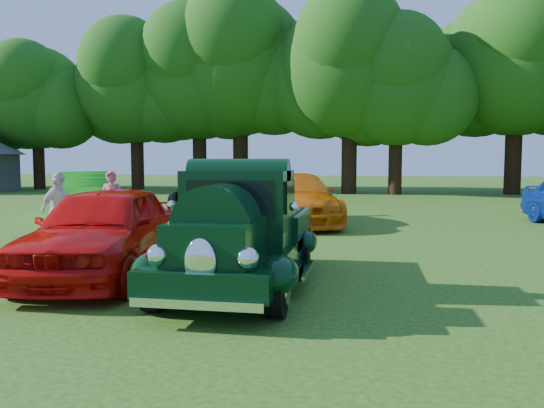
% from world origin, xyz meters
% --- Properties ---
extents(ground, '(120.00, 120.00, 0.00)m').
position_xyz_m(ground, '(0.00, 0.00, 0.00)').
color(ground, '#1E4A11').
rests_on(ground, ground).
extents(hero_pickup, '(2.12, 4.55, 1.78)m').
position_xyz_m(hero_pickup, '(0.31, -0.28, 0.77)').
color(hero_pickup, black).
rests_on(hero_pickup, ground).
extents(red_convertible, '(2.44, 4.70, 1.53)m').
position_xyz_m(red_convertible, '(-2.12, 0.02, 0.76)').
color(red_convertible, red).
rests_on(red_convertible, ground).
extents(back_car_lime, '(3.96, 4.85, 1.55)m').
position_xyz_m(back_car_lime, '(-7.19, 8.29, 0.78)').
color(back_car_lime, '#1DBF19').
rests_on(back_car_lime, ground).
extents(back_car_black, '(3.70, 6.10, 1.58)m').
position_xyz_m(back_car_black, '(-2.40, 8.09, 0.79)').
color(back_car_black, black).
rests_on(back_car_black, ground).
extents(back_car_orange, '(3.60, 5.67, 1.53)m').
position_xyz_m(back_car_orange, '(0.05, 7.86, 0.76)').
color(back_car_orange, orange).
rests_on(back_car_orange, ground).
extents(spectator_pink, '(0.66, 0.49, 1.66)m').
position_xyz_m(spectator_pink, '(-4.32, 4.63, 0.83)').
color(spectator_pink, '#C14F62').
rests_on(spectator_pink, ground).
extents(spectator_grey, '(1.03, 1.01, 1.68)m').
position_xyz_m(spectator_grey, '(-1.98, 5.26, 0.84)').
color(spectator_grey, slate).
rests_on(spectator_grey, ground).
extents(spectator_white, '(0.56, 1.03, 1.67)m').
position_xyz_m(spectator_white, '(-4.53, 2.53, 0.83)').
color(spectator_white, silver).
rests_on(spectator_white, ground).
extents(tree_line, '(63.99, 11.17, 12.36)m').
position_xyz_m(tree_line, '(2.68, 24.07, 7.33)').
color(tree_line, '#301F10').
rests_on(tree_line, ground).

